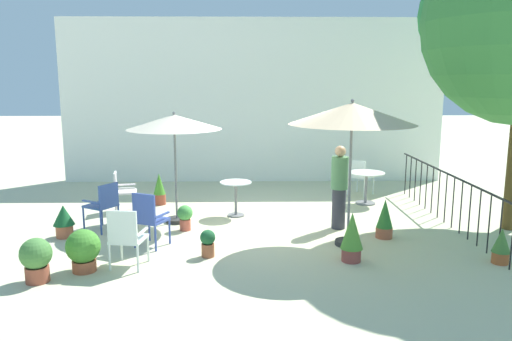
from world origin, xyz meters
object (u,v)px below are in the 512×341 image
at_px(patio_chair_3, 359,174).
at_px(cafe_table_1, 366,182).
at_px(potted_plant_7, 64,220).
at_px(potted_plant_2, 36,258).
at_px(patio_umbrella_1, 174,124).
at_px(potted_plant_3, 501,245).
at_px(patio_chair_4, 104,203).
at_px(standing_person, 339,186).
at_px(patio_chair_1, 126,235).
at_px(potted_plant_1, 352,236).
at_px(potted_plant_6, 159,189).
at_px(potted_plant_0, 208,242).
at_px(potted_plant_4, 83,249).
at_px(cafe_table_0, 236,192).
at_px(potted_plant_5, 185,216).
at_px(patio_chair_0, 122,189).
at_px(potted_plant_8, 385,219).
at_px(patio_umbrella_0, 352,115).
at_px(patio_chair_2, 148,216).

bearing_deg(patio_chair_3, cafe_table_1, -92.29).
height_order(cafe_table_1, potted_plant_7, cafe_table_1).
bearing_deg(potted_plant_2, patio_chair_3, 42.35).
xyz_separation_m(patio_umbrella_1, potted_plant_3, (5.36, -2.39, -1.69)).
height_order(patio_chair_4, standing_person, standing_person).
xyz_separation_m(cafe_table_1, patio_chair_3, (0.03, 0.85, 0.01)).
height_order(patio_chair_1, standing_person, standing_person).
relative_size(potted_plant_1, potted_plant_6, 1.09).
bearing_deg(patio_chair_1, patio_chair_3, 45.92).
xyz_separation_m(patio_chair_4, potted_plant_7, (-0.62, -0.38, -0.21)).
relative_size(potted_plant_0, potted_plant_4, 0.70).
relative_size(potted_plant_1, potted_plant_2, 1.24).
distance_m(cafe_table_0, patio_chair_4, 2.66).
relative_size(patio_chair_1, potted_plant_6, 1.28).
distance_m(potted_plant_0, potted_plant_3, 4.60).
height_order(patio_chair_1, patio_chair_3, patio_chair_1).
xyz_separation_m(potted_plant_1, potted_plant_2, (-4.61, -0.73, -0.06)).
bearing_deg(standing_person, potted_plant_2, -152.25).
bearing_deg(cafe_table_1, patio_umbrella_1, -161.24).
distance_m(patio_chair_3, standing_person, 2.94).
distance_m(potted_plant_3, potted_plant_5, 5.44).
bearing_deg(patio_chair_0, patio_umbrella_1, -33.10).
xyz_separation_m(patio_chair_3, potted_plant_8, (-0.29, -3.34, -0.18)).
bearing_deg(patio_umbrella_0, cafe_table_1, 70.93).
relative_size(patio_umbrella_1, patio_chair_4, 2.41).
relative_size(patio_chair_1, potted_plant_2, 1.46).
distance_m(potted_plant_0, potted_plant_8, 3.25).
bearing_deg(potted_plant_5, potted_plant_6, 112.48).
distance_m(potted_plant_1, potted_plant_5, 3.29).
xyz_separation_m(cafe_table_0, patio_chair_3, (3.00, 1.83, 0.02)).
xyz_separation_m(potted_plant_3, standing_person, (-2.19, 1.90, 0.53)).
distance_m(potted_plant_5, standing_person, 2.99).
distance_m(cafe_table_0, patio_chair_1, 3.32).
bearing_deg(potted_plant_7, cafe_table_1, 21.28).
bearing_deg(potted_plant_1, patio_chair_0, 144.56).
xyz_separation_m(cafe_table_1, potted_plant_2, (-5.71, -4.38, -0.17)).
bearing_deg(potted_plant_4, potted_plant_0, 18.08).
bearing_deg(patio_chair_0, potted_plant_2, -94.00).
bearing_deg(potted_plant_7, patio_chair_3, 27.79).
bearing_deg(patio_chair_1, patio_chair_4, 114.54).
height_order(cafe_table_0, potted_plant_4, cafe_table_0).
xyz_separation_m(patio_chair_2, patio_chair_3, (4.44, 3.79, -0.01)).
height_order(patio_umbrella_1, potted_plant_3, patio_umbrella_1).
distance_m(patio_chair_3, potted_plant_4, 7.12).
bearing_deg(patio_umbrella_1, potted_plant_3, -24.02).
xyz_separation_m(cafe_table_0, patio_chair_2, (-1.44, -1.96, 0.04)).
bearing_deg(patio_chair_2, patio_umbrella_0, 1.05).
bearing_deg(potted_plant_6, potted_plant_8, -29.30).
height_order(cafe_table_0, standing_person, standing_person).
xyz_separation_m(patio_chair_4, potted_plant_8, (5.18, -0.52, -0.19)).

